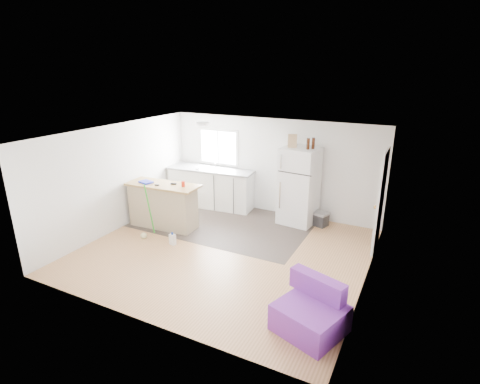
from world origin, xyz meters
name	(u,v)px	position (x,y,z in m)	size (l,w,h in m)	color
room	(224,196)	(0.00, 0.00, 1.20)	(5.51, 5.01, 2.41)	#AC7648
vinyl_zone	(224,223)	(-0.73, 1.25, 0.00)	(4.05, 2.50, 0.00)	#372E29
window	(218,147)	(-1.55, 2.49, 1.55)	(1.18, 0.06, 0.98)	white
interior_door	(380,202)	(2.72, 1.55, 1.02)	(0.11, 0.92, 2.10)	white
ceiling_fixture	(203,124)	(-1.20, 1.20, 2.36)	(0.30, 0.30, 0.07)	white
kitchen_cabinets	(211,187)	(-1.59, 2.14, 0.53)	(2.38, 0.92, 1.34)	white
peninsula	(163,205)	(-1.88, 0.45, 0.53)	(1.74, 0.75, 1.05)	tan
refrigerator	(299,186)	(0.84, 2.10, 0.92)	(0.88, 0.85, 1.83)	white
cooler	(319,218)	(1.35, 2.16, 0.17)	(0.51, 0.42, 0.34)	#2C2C2F
purple_seat	(311,313)	(2.26, -1.54, 0.26)	(1.09, 1.08, 0.72)	purple
cleaner_jug	(173,239)	(-1.12, -0.25, 0.12)	(0.14, 0.11, 0.28)	white
mop	(145,228)	(-1.84, -0.26, 0.23)	(0.25, 0.36, 1.28)	green
red_cup	(183,184)	(-1.33, 0.51, 1.11)	(0.08, 0.08, 0.12)	red
blue_tray	(146,182)	(-2.26, 0.36, 1.06)	(0.30, 0.22, 0.04)	#1421BE
tool_a	(174,184)	(-1.62, 0.55, 1.06)	(0.14, 0.05, 0.03)	black
tool_b	(157,185)	(-1.90, 0.30, 1.06)	(0.10, 0.04, 0.03)	black
cardboard_box	(292,141)	(0.65, 2.04, 1.98)	(0.20, 0.10, 0.30)	tan
bottle_left	(308,144)	(1.03, 2.00, 1.96)	(0.07, 0.07, 0.25)	#3A190A
bottle_right	(313,143)	(1.12, 2.11, 1.96)	(0.07, 0.07, 0.25)	#3A190A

